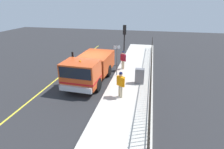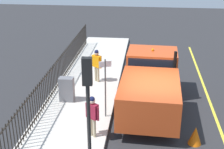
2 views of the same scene
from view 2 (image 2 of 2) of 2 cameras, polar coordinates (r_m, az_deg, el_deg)
name	(u,v)px [view 2 (image 2 of 2)]	position (r m, az deg, el deg)	size (l,w,h in m)	color
ground_plane	(154,121)	(13.39, 7.49, -8.36)	(51.55, 51.55, 0.00)	#2B2B2D
sidewalk_slab	(74,115)	(13.65, -6.78, -7.25)	(3.15, 23.43, 0.18)	beige
lane_marking	(218,125)	(13.72, 18.62, -8.62)	(0.12, 21.09, 0.01)	yellow
work_truck	(151,81)	(14.02, 6.98, -1.19)	(2.55, 5.87, 2.47)	#D84C1E
worker_standing	(97,62)	(16.15, -2.77, 2.21)	(0.54, 0.45, 1.72)	orange
pedestrian_distant	(92,112)	(11.55, -3.56, -6.82)	(0.54, 0.42, 1.64)	maroon
iron_fence	(42,96)	(13.63, -12.57, -3.82)	(0.04, 19.95, 1.44)	black
traffic_light_near	(88,91)	(9.45, -4.39, -2.93)	(0.32, 0.24, 3.64)	black
utility_cabinet	(67,89)	(14.44, -8.16, -2.66)	(0.65, 0.38, 1.13)	slate
traffic_cone	(195,135)	(12.14, 14.75, -10.57)	(0.49, 0.49, 0.70)	orange
street_sign	(105,82)	(12.58, -1.21, -1.35)	(0.47, 0.22, 2.52)	#4C4C4C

